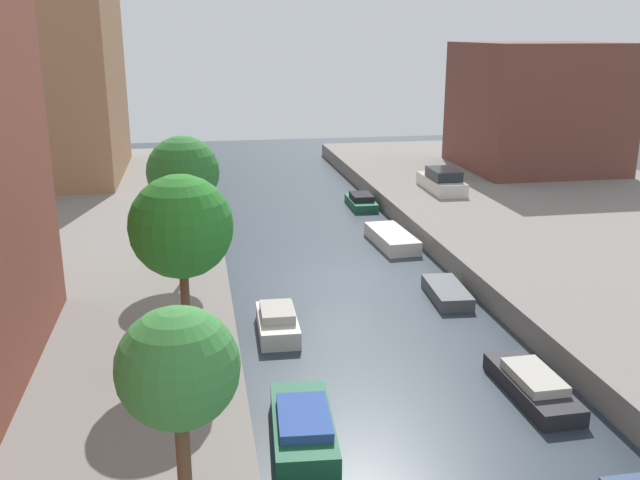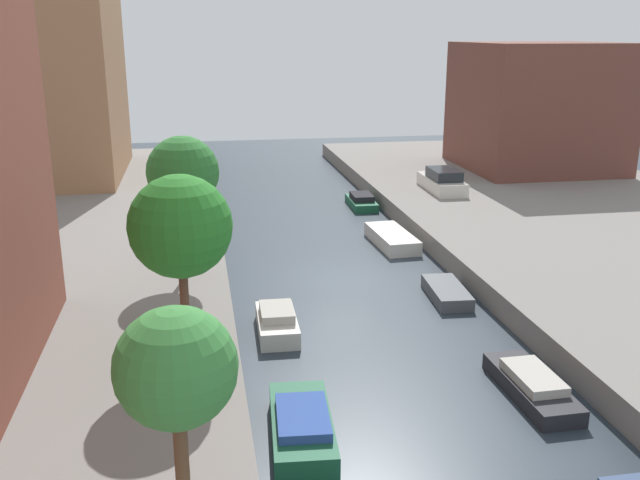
# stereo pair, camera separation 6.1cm
# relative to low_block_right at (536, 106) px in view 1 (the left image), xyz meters

# --- Properties ---
(ground_plane) EXTENTS (84.00, 84.00, 0.00)m
(ground_plane) POSITION_rel_low_block_right_xyz_m (-18.00, -18.30, -5.39)
(ground_plane) COLOR #28333D
(low_block_right) EXTENTS (10.00, 10.21, 8.78)m
(low_block_right) POSITION_rel_low_block_right_xyz_m (0.00, 0.00, 0.00)
(low_block_right) COLOR brown
(low_block_right) RESTS_ON quay_right
(street_tree_0) EXTENTS (2.28, 2.28, 4.79)m
(street_tree_0) POSITION_rel_low_block_right_xyz_m (-24.57, -35.26, -0.78)
(street_tree_0) COLOR brown
(street_tree_0) RESTS_ON quay_left
(street_tree_1) EXTENTS (3.01, 3.01, 5.64)m
(street_tree_1) POSITION_rel_low_block_right_xyz_m (-24.57, -27.30, -0.27)
(street_tree_1) COLOR brown
(street_tree_1) RESTS_ON quay_left
(street_tree_2) EXTENTS (2.84, 2.84, 5.65)m
(street_tree_2) POSITION_rel_low_block_right_xyz_m (-24.57, -19.56, -0.17)
(street_tree_2) COLOR brown
(street_tree_2) RESTS_ON quay_left
(parked_car) EXTENTS (1.88, 4.70, 1.41)m
(parked_car) POSITION_rel_low_block_right_xyz_m (-9.09, -6.35, -3.80)
(parked_car) COLOR beige
(parked_car) RESTS_ON quay_right
(moored_boat_left_1) EXTENTS (1.90, 4.10, 0.93)m
(moored_boat_left_1) POSITION_rel_low_block_right_xyz_m (-21.60, -30.76, -4.98)
(moored_boat_left_1) COLOR #195638
(moored_boat_left_1) RESTS_ON ground_plane
(moored_boat_left_2) EXTENTS (1.48, 3.24, 0.98)m
(moored_boat_left_2) POSITION_rel_low_block_right_xyz_m (-21.44, -23.71, -4.97)
(moored_boat_left_2) COLOR beige
(moored_boat_left_2) RESTS_ON ground_plane
(moored_boat_right_1) EXTENTS (1.44, 4.04, 0.80)m
(moored_boat_right_1) POSITION_rel_low_block_right_xyz_m (-14.47, -29.60, -5.05)
(moored_boat_right_1) COLOR #232328
(moored_boat_right_1) RESTS_ON ground_plane
(moored_boat_right_2) EXTENTS (1.58, 3.30, 0.52)m
(moored_boat_right_2) POSITION_rel_low_block_right_xyz_m (-14.21, -21.50, -5.13)
(moored_boat_right_2) COLOR #4C5156
(moored_boat_right_2) RESTS_ON ground_plane
(moored_boat_right_3) EXTENTS (1.87, 4.44, 0.69)m
(moored_boat_right_3) POSITION_rel_low_block_right_xyz_m (-14.38, -13.84, -5.04)
(moored_boat_right_3) COLOR beige
(moored_boat_right_3) RESTS_ON ground_plane
(moored_boat_right_4) EXTENTS (1.53, 3.53, 0.84)m
(moored_boat_right_4) POSITION_rel_low_block_right_xyz_m (-14.04, -5.64, -5.04)
(moored_boat_right_4) COLOR #195638
(moored_boat_right_4) RESTS_ON ground_plane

